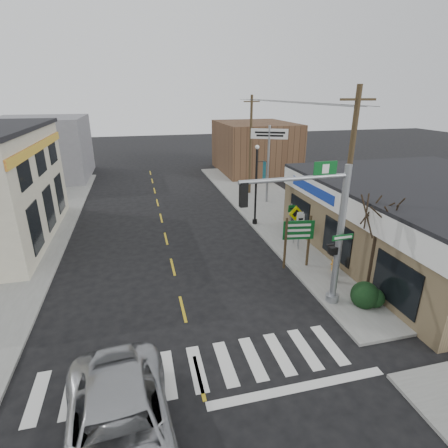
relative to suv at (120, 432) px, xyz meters
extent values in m
plane|color=black|center=(2.38, 2.14, -0.84)|extent=(140.00, 140.00, 0.00)
cube|color=slate|center=(11.38, 15.14, -0.77)|extent=(6.00, 38.00, 0.13)
cube|color=slate|center=(-6.62, 15.14, -0.77)|extent=(6.00, 38.00, 0.13)
cube|color=gold|center=(2.38, 10.14, -0.83)|extent=(0.12, 56.00, 0.01)
cube|color=silver|center=(2.38, 2.54, -0.83)|extent=(11.00, 2.20, 0.01)
cube|color=brown|center=(16.88, 8.14, 1.16)|extent=(12.00, 14.00, 4.00)
cube|color=brown|center=(14.38, 32.14, 1.96)|extent=(8.00, 10.00, 5.60)
cube|color=slate|center=(-8.62, 34.14, 2.36)|extent=(9.00, 10.00, 6.40)
imported|color=#A8A9AD|center=(0.00, 0.00, 0.00)|extent=(3.22, 6.22, 1.68)
cylinder|color=#91959A|center=(8.88, 4.99, 2.33)|extent=(0.28, 0.28, 6.08)
cylinder|color=#91959A|center=(6.65, 4.99, 4.97)|extent=(4.46, 0.16, 0.16)
cube|color=black|center=(4.62, 4.99, 4.51)|extent=(0.28, 0.22, 0.91)
cube|color=#0A4D1C|center=(8.88, 4.77, 2.43)|extent=(0.96, 0.04, 0.22)
cube|color=#0A4D1C|center=(7.87, 4.99, 5.27)|extent=(0.96, 0.05, 0.56)
cube|color=black|center=(8.63, 4.94, 1.78)|extent=(0.32, 0.26, 0.32)
cube|color=#44341F|center=(8.03, 8.36, 0.70)|extent=(0.10, 0.10, 2.81)
cube|color=#44341F|center=(9.34, 8.36, 0.70)|extent=(0.10, 0.10, 2.81)
cube|color=#065024|center=(8.68, 8.30, 1.40)|extent=(1.61, 0.05, 1.00)
cylinder|color=orange|center=(10.42, 7.51, -0.45)|extent=(0.18, 0.18, 0.51)
sphere|color=orange|center=(10.42, 7.51, -0.17)|extent=(0.20, 0.20, 0.20)
cylinder|color=gray|center=(9.87, 11.21, 0.40)|extent=(0.05, 0.05, 2.22)
cube|color=#BEC703|center=(9.87, 11.18, 1.25)|extent=(0.94, 0.03, 0.94)
cylinder|color=black|center=(8.68, 15.04, 1.93)|extent=(0.14, 0.14, 5.27)
sphere|color=silver|center=(8.68, 15.04, 4.61)|extent=(0.28, 0.28, 0.28)
cube|color=#14505B|center=(9.24, 15.04, 2.94)|extent=(0.02, 0.56, 1.42)
cylinder|color=gray|center=(11.36, 19.87, 2.41)|extent=(0.18, 0.18, 6.24)
cube|color=silver|center=(11.36, 19.87, 4.87)|extent=(2.94, 0.18, 0.78)
cylinder|color=black|center=(10.93, 5.32, 1.08)|extent=(0.22, 0.22, 3.58)
ellipsoid|color=#1A3314|center=(10.08, 4.39, -0.26)|extent=(1.20, 1.20, 0.90)
ellipsoid|color=black|center=(11.49, 8.20, -0.30)|extent=(1.07, 1.07, 0.81)
cylinder|color=#453320|center=(9.88, 6.42, 3.79)|extent=(0.23, 0.23, 8.99)
cube|color=#453320|center=(9.88, 6.42, 7.69)|extent=(1.56, 0.10, 0.10)
cylinder|color=#4A3422|center=(10.81, 22.84, 3.53)|extent=(0.22, 0.22, 8.48)
cube|color=#4A3422|center=(10.81, 22.84, 7.22)|extent=(1.47, 0.09, 0.09)
camera|label=1|loc=(1.01, -6.76, 7.98)|focal=28.00mm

